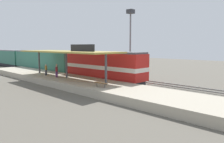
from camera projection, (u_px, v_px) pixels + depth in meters
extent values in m
plane|color=#5B564C|center=(101.00, 79.00, 35.25)|extent=(120.00, 120.00, 0.00)
cube|color=#4E4941|center=(91.00, 80.00, 33.82)|extent=(3.20, 110.00, 0.04)
cube|color=gray|center=(88.00, 80.00, 33.30)|extent=(0.10, 110.00, 0.16)
cube|color=gray|center=(95.00, 79.00, 34.32)|extent=(0.10, 110.00, 0.16)
cube|color=#4E4941|center=(112.00, 77.00, 37.10)|extent=(3.20, 110.00, 0.04)
cube|color=gray|center=(109.00, 77.00, 36.58)|extent=(0.10, 110.00, 0.16)
cube|color=gray|center=(115.00, 76.00, 37.61)|extent=(0.10, 110.00, 0.16)
cube|color=#A89E89|center=(67.00, 81.00, 30.48)|extent=(6.00, 44.00, 0.90)
cylinder|color=#47474C|center=(106.00, 69.00, 24.69)|extent=(0.28, 0.28, 3.60)
cylinder|color=#47474C|center=(66.00, 65.00, 30.22)|extent=(0.28, 0.28, 3.60)
cylinder|color=#47474C|center=(39.00, 62.00, 35.74)|extent=(0.28, 0.28, 3.60)
cube|color=#A38E3D|center=(66.00, 52.00, 29.99)|extent=(5.20, 18.00, 0.20)
cube|color=black|center=(82.00, 48.00, 27.44)|extent=(0.12, 4.80, 0.90)
cylinder|color=#333338|center=(105.00, 86.00, 23.01)|extent=(0.07, 0.07, 0.42)
cylinder|color=#333338|center=(97.00, 84.00, 23.91)|extent=(0.07, 0.07, 0.42)
cube|color=brown|center=(101.00, 83.00, 23.43)|extent=(0.44, 1.70, 0.08)
cube|color=#28282D|center=(103.00, 79.00, 31.92)|extent=(2.60, 13.60, 0.70)
cube|color=red|center=(103.00, 65.00, 31.67)|extent=(2.90, 14.40, 3.50)
cube|color=#4C4C51|center=(103.00, 52.00, 31.45)|extent=(2.78, 14.11, 0.24)
cube|color=silver|center=(103.00, 67.00, 31.70)|extent=(2.93, 14.43, 0.56)
cube|color=#28282D|center=(43.00, 70.00, 44.35)|extent=(2.60, 19.20, 0.70)
cube|color=#2D6B56|center=(43.00, 60.00, 44.12)|extent=(2.90, 20.00, 3.30)
cube|color=slate|center=(43.00, 52.00, 43.91)|extent=(2.78, 19.60, 0.24)
cube|color=#28282D|center=(6.00, 64.00, 58.72)|extent=(2.60, 19.20, 0.70)
cube|color=#2D6B56|center=(5.00, 57.00, 58.48)|extent=(2.90, 20.00, 3.30)
cube|color=slate|center=(5.00, 50.00, 58.27)|extent=(2.78, 19.60, 0.24)
cylinder|color=slate|center=(130.00, 45.00, 37.73)|extent=(0.28, 0.28, 11.00)
cube|color=#333338|center=(131.00, 12.00, 37.04)|extent=(1.10, 1.10, 0.70)
cylinder|color=navy|center=(56.00, 72.00, 33.31)|extent=(0.16, 0.16, 0.84)
cylinder|color=navy|center=(57.00, 72.00, 33.44)|extent=(0.16, 0.16, 0.84)
cylinder|color=#23603D|center=(57.00, 68.00, 33.29)|extent=(0.34, 0.34, 0.64)
sphere|color=tan|center=(57.00, 65.00, 33.24)|extent=(0.23, 0.23, 0.23)
cylinder|color=#4C4C51|center=(46.00, 73.00, 32.82)|extent=(0.16, 0.16, 0.84)
cylinder|color=#4C4C51|center=(47.00, 73.00, 32.95)|extent=(0.16, 0.16, 0.84)
cylinder|color=olive|center=(46.00, 68.00, 32.80)|extent=(0.34, 0.34, 0.64)
sphere|color=tan|center=(46.00, 65.00, 32.75)|extent=(0.23, 0.23, 0.23)
cylinder|color=#663375|center=(56.00, 74.00, 30.88)|extent=(0.16, 0.16, 0.84)
cylinder|color=#663375|center=(57.00, 74.00, 31.00)|extent=(0.16, 0.16, 0.84)
cylinder|color=maroon|center=(56.00, 69.00, 30.85)|extent=(0.34, 0.34, 0.64)
sphere|color=tan|center=(56.00, 66.00, 30.80)|extent=(0.23, 0.23, 0.23)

